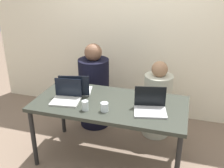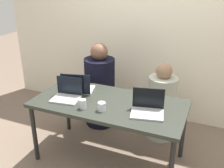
{
  "view_description": "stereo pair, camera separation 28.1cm",
  "coord_description": "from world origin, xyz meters",
  "px_view_note": "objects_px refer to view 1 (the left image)",
  "views": [
    {
      "loc": [
        0.74,
        -2.39,
        2.02
      ],
      "look_at": [
        0.0,
        0.08,
        0.92
      ],
      "focal_mm": 42.0,
      "sensor_mm": 36.0,
      "label": 1
    },
    {
      "loc": [
        1.01,
        -2.3,
        2.02
      ],
      "look_at": [
        0.0,
        0.08,
        0.92
      ],
      "focal_mm": 42.0,
      "sensor_mm": 36.0,
      "label": 2
    }
  ],
  "objects_px": {
    "person_on_right": "(157,103)",
    "laptop_back_left": "(76,89)",
    "water_glass_center": "(105,108)",
    "laptop_front_right": "(150,106)",
    "person_on_left": "(94,90)",
    "laptop_front_left": "(66,96)",
    "water_glass_left": "(85,106)"
  },
  "relations": [
    {
      "from": "water_glass_center",
      "to": "water_glass_left",
      "type": "relative_size",
      "value": 0.89
    },
    {
      "from": "person_on_left",
      "to": "laptop_front_left",
      "type": "distance_m",
      "value": 0.81
    },
    {
      "from": "person_on_right",
      "to": "laptop_back_left",
      "type": "bearing_deg",
      "value": 22.33
    },
    {
      "from": "person_on_left",
      "to": "water_glass_center",
      "type": "xyz_separation_m",
      "value": [
        0.44,
        -0.87,
        0.25
      ]
    },
    {
      "from": "laptop_back_left",
      "to": "laptop_front_right",
      "type": "xyz_separation_m",
      "value": [
        0.88,
        -0.17,
        -0.0
      ]
    },
    {
      "from": "laptop_back_left",
      "to": "laptop_front_left",
      "type": "relative_size",
      "value": 1.2
    },
    {
      "from": "person_on_right",
      "to": "water_glass_center",
      "type": "height_order",
      "value": "person_on_right"
    },
    {
      "from": "person_on_left",
      "to": "laptop_front_right",
      "type": "xyz_separation_m",
      "value": [
        0.88,
        -0.74,
        0.26
      ]
    },
    {
      "from": "water_glass_center",
      "to": "laptop_front_left",
      "type": "bearing_deg",
      "value": 167.34
    },
    {
      "from": "person_on_left",
      "to": "laptop_front_left",
      "type": "height_order",
      "value": "person_on_left"
    },
    {
      "from": "person_on_left",
      "to": "water_glass_center",
      "type": "height_order",
      "value": "person_on_left"
    },
    {
      "from": "person_on_left",
      "to": "laptop_front_right",
      "type": "bearing_deg",
      "value": 151.78
    },
    {
      "from": "person_on_left",
      "to": "laptop_front_right",
      "type": "relative_size",
      "value": 3.27
    },
    {
      "from": "water_glass_center",
      "to": "water_glass_left",
      "type": "height_order",
      "value": "water_glass_left"
    },
    {
      "from": "laptop_front_left",
      "to": "laptop_front_right",
      "type": "bearing_deg",
      "value": -5.64
    },
    {
      "from": "water_glass_center",
      "to": "water_glass_left",
      "type": "bearing_deg",
      "value": -169.59
    },
    {
      "from": "water_glass_center",
      "to": "laptop_front_right",
      "type": "bearing_deg",
      "value": 17.37
    },
    {
      "from": "person_on_left",
      "to": "laptop_back_left",
      "type": "distance_m",
      "value": 0.63
    },
    {
      "from": "laptop_back_left",
      "to": "water_glass_center",
      "type": "xyz_separation_m",
      "value": [
        0.45,
        -0.3,
        -0.01
      ]
    },
    {
      "from": "water_glass_left",
      "to": "laptop_front_right",
      "type": "bearing_deg",
      "value": 15.28
    },
    {
      "from": "person_on_left",
      "to": "laptop_back_left",
      "type": "bearing_deg",
      "value": 100.93
    },
    {
      "from": "laptop_back_left",
      "to": "laptop_front_left",
      "type": "distance_m",
      "value": 0.2
    },
    {
      "from": "water_glass_center",
      "to": "laptop_back_left",
      "type": "bearing_deg",
      "value": 145.89
    },
    {
      "from": "person_on_right",
      "to": "water_glass_left",
      "type": "xyz_separation_m",
      "value": [
        -0.62,
        -0.91,
        0.33
      ]
    },
    {
      "from": "laptop_front_left",
      "to": "water_glass_left",
      "type": "relative_size",
      "value": 3.2
    },
    {
      "from": "laptop_back_left",
      "to": "laptop_front_right",
      "type": "distance_m",
      "value": 0.9
    },
    {
      "from": "laptop_front_right",
      "to": "water_glass_center",
      "type": "distance_m",
      "value": 0.46
    },
    {
      "from": "laptop_front_left",
      "to": "water_glass_left",
      "type": "bearing_deg",
      "value": -34.76
    },
    {
      "from": "laptop_front_left",
      "to": "water_glass_left",
      "type": "distance_m",
      "value": 0.31
    },
    {
      "from": "person_on_right",
      "to": "water_glass_center",
      "type": "relative_size",
      "value": 11.33
    },
    {
      "from": "laptop_front_left",
      "to": "water_glass_center",
      "type": "relative_size",
      "value": 3.6
    },
    {
      "from": "laptop_back_left",
      "to": "laptop_front_left",
      "type": "xyz_separation_m",
      "value": [
        -0.02,
        -0.2,
        -0.0
      ]
    }
  ]
}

